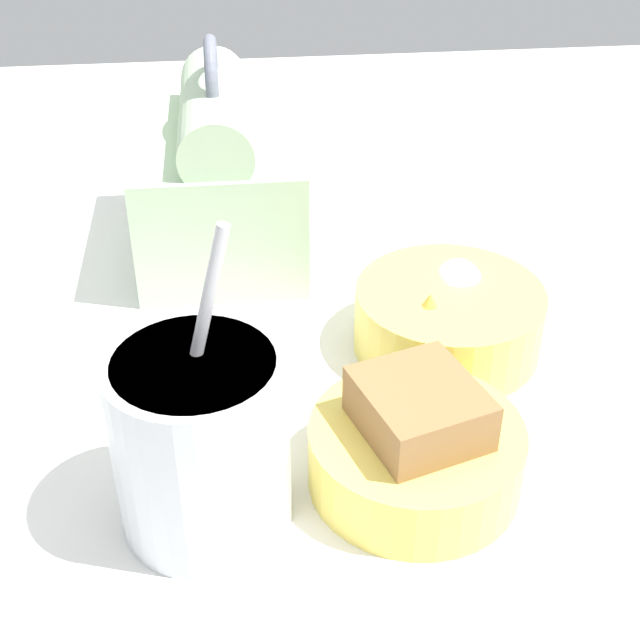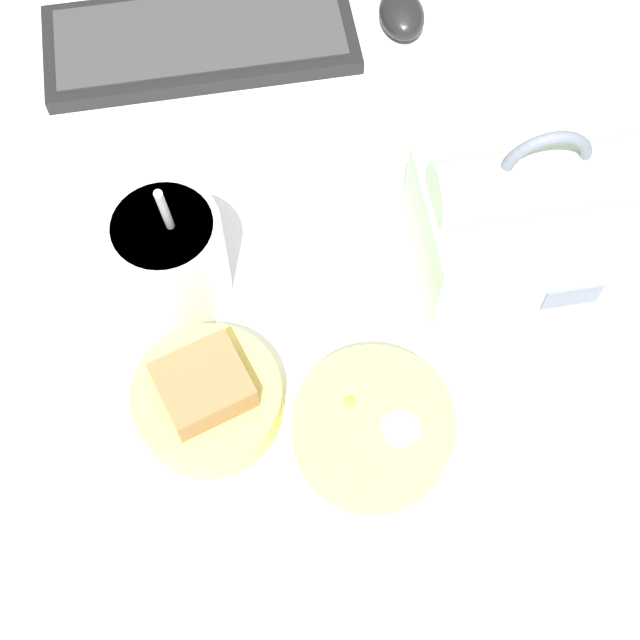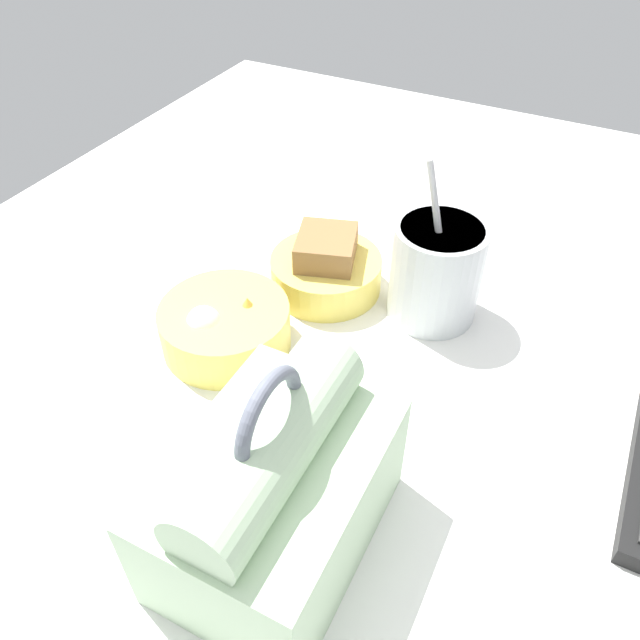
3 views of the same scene
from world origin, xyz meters
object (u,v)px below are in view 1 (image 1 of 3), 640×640
soup_cup (201,439)px  bento_bowl_snacks (448,317)px  bento_bowl_sandwich (416,447)px  lunch_bag (219,177)px

soup_cup → bento_bowl_snacks: 22.95cm
bento_bowl_sandwich → bento_bowl_snacks: (13.29, -4.94, -0.09)cm
bento_bowl_snacks → lunch_bag: bearing=43.5°
lunch_bag → bento_bowl_sandwich: lunch_bag is taller
soup_cup → bento_bowl_sandwich: soup_cup is taller
lunch_bag → soup_cup: 31.47cm
soup_cup → bento_bowl_sandwich: size_ratio=1.46×
lunch_bag → soup_cup: (-31.42, 1.47, -0.73)cm
lunch_bag → bento_bowl_snacks: (-16.69, -15.84, -3.92)cm
lunch_bag → bento_bowl_sandwich: size_ratio=1.46×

